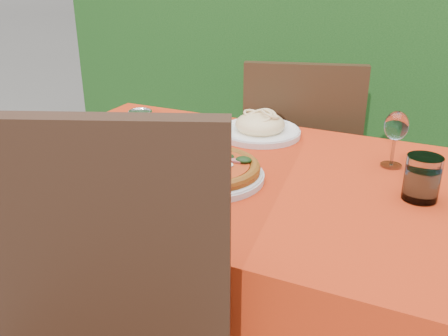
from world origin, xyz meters
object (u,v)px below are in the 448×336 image
at_px(pasta_plate, 260,128).
at_px(water_glass, 422,180).
at_px(chair_far, 300,161).
at_px(fork, 136,158).
at_px(wine_glass, 396,128).
at_px(steel_ramekin, 140,116).
at_px(pizza_plate, 208,170).

distance_m(pasta_plate, water_glass, 0.58).
distance_m(chair_far, fork, 0.77).
xyz_separation_m(chair_far, wine_glass, (0.38, -0.42, 0.32)).
distance_m(wine_glass, steel_ramekin, 0.88).
relative_size(pasta_plate, steel_ramekin, 3.37).
bearing_deg(pizza_plate, steel_ramekin, 141.52).
distance_m(chair_far, steel_ramekin, 0.64).
distance_m(pasta_plate, steel_ramekin, 0.45).
bearing_deg(steel_ramekin, pasta_plate, 2.71).
relative_size(wine_glass, fork, 0.79).
xyz_separation_m(pasta_plate, water_glass, (0.52, -0.27, 0.02)).
height_order(pasta_plate, water_glass, water_glass).
xyz_separation_m(chair_far, fork, (-0.29, -0.68, 0.21)).
bearing_deg(fork, pizza_plate, -1.85).
bearing_deg(wine_glass, steel_ramekin, 175.74).
xyz_separation_m(wine_glass, steel_ramekin, (-0.87, 0.06, -0.10)).
bearing_deg(steel_ramekin, chair_far, 35.77).
distance_m(chair_far, pizza_plate, 0.75).
bearing_deg(water_glass, fork, -173.98).
bearing_deg(water_glass, wine_glass, 116.68).
xyz_separation_m(pizza_plate, water_glass, (0.51, 0.11, 0.02)).
xyz_separation_m(pizza_plate, steel_ramekin, (-0.45, 0.36, -0.01)).
relative_size(pizza_plate, water_glass, 2.71).
height_order(pasta_plate, steel_ramekin, pasta_plate).
xyz_separation_m(fork, steel_ramekin, (-0.21, 0.33, 0.01)).
bearing_deg(steel_ramekin, pizza_plate, -38.48).
xyz_separation_m(pizza_plate, pasta_plate, (-0.01, 0.38, 0.00)).
relative_size(chair_far, pizza_plate, 3.21).
xyz_separation_m(chair_far, steel_ramekin, (-0.49, -0.35, 0.22)).
distance_m(water_glass, steel_ramekin, 1.00).
height_order(fork, steel_ramekin, steel_ramekin).
relative_size(water_glass, steel_ramekin, 1.40).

